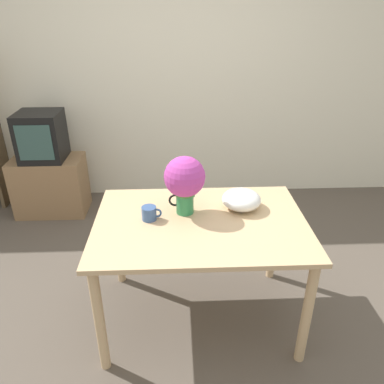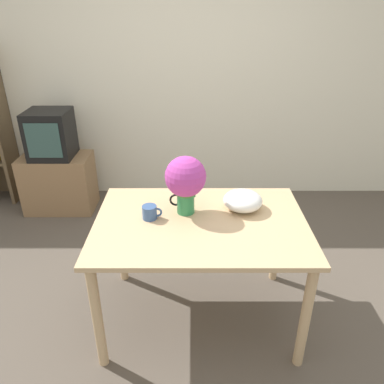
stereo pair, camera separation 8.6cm
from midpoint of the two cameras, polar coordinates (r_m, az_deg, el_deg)
ground_plane at (r=2.80m, az=-0.04°, el=-17.83°), size 12.00×12.00×0.00m
wall_back at (r=3.99m, az=-0.10°, el=17.27°), size 8.00×0.05×2.60m
table at (r=2.36m, az=2.23°, el=-6.63°), size 1.30×0.91×0.77m
flower_vase at (r=2.29m, az=-0.12°, el=1.76°), size 0.26×0.26×0.38m
coffee_mug at (r=2.32m, az=-5.48°, el=-3.11°), size 0.12×0.09×0.09m
white_bowl at (r=2.43m, az=8.62°, el=-1.29°), size 0.25×0.25×0.12m
tv_stand at (r=4.11m, az=-19.15°, el=1.30°), size 0.69×0.40×0.59m
tv_set at (r=3.92m, az=-20.32°, el=8.24°), size 0.41×0.39×0.46m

